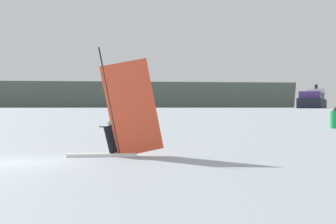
% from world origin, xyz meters
% --- Properties ---
extents(ground_plane, '(4000.00, 4000.00, 0.00)m').
position_xyz_m(ground_plane, '(0.00, 0.00, 0.00)').
color(ground_plane, '#9EA8B2').
extents(windsurfer, '(3.81, 1.05, 4.34)m').
position_xyz_m(windsurfer, '(3.49, 2.63, 1.19)').
color(windsurfer, white).
rests_on(windsurfer, ground_plane).
extents(cargo_ship, '(68.46, 157.36, 31.39)m').
position_xyz_m(cargo_ship, '(155.25, 646.45, 8.37)').
color(cargo_ship, black).
rests_on(cargo_ship, ground_plane).
extents(distant_headland, '(1134.26, 461.59, 46.90)m').
position_xyz_m(distant_headland, '(131.88, 1117.41, 23.45)').
color(distant_headland, '#4C564C').
rests_on(distant_headland, ground_plane).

